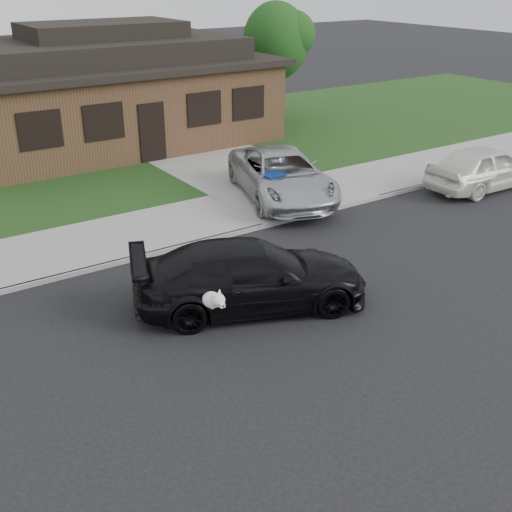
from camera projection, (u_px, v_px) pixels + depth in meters
ground at (209, 316)px, 13.51m from camera, size 120.00×120.00×0.00m
sidewalk at (116, 238)px, 17.27m from camera, size 60.00×3.00×0.12m
curb at (139, 257)px, 16.13m from camera, size 60.00×0.12×0.12m
lawn at (30, 167)px, 23.32m from camera, size 60.00×13.00×0.13m
driveway at (214, 161)px, 24.09m from camera, size 4.50×13.00×0.14m
sedan at (251, 276)px, 13.64m from camera, size 5.40×3.75×1.45m
minivan at (282, 175)px, 19.77m from camera, size 3.93×5.70×1.45m
white_compact at (485, 167)px, 21.00m from camera, size 4.38×1.91×1.47m
recycling_bin at (273, 190)px, 19.08m from camera, size 0.64×0.68×1.05m
house at (108, 91)px, 26.01m from camera, size 12.60×8.60×4.65m
tree_1 at (280, 40)px, 29.04m from camera, size 3.15×3.00×5.25m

